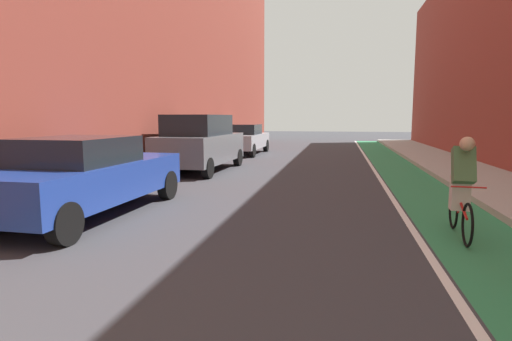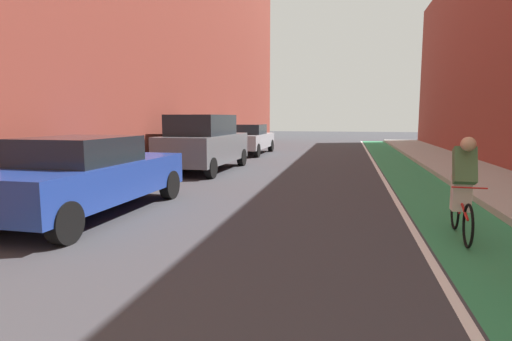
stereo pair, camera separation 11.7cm
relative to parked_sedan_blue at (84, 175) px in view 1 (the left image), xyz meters
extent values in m
plane|color=#38383D|center=(3.36, 5.00, -0.79)|extent=(87.44, 87.44, 0.00)
cube|color=#2D8451|center=(6.96, 7.00, -0.79)|extent=(1.60, 39.74, 0.00)
cube|color=white|center=(6.06, 7.00, -0.79)|extent=(0.12, 39.74, 0.00)
cube|color=#A8A59E|center=(9.02, 7.00, -0.72)|extent=(2.52, 39.74, 0.14)
cube|color=navy|center=(0.00, 0.05, -0.11)|extent=(1.97, 4.74, 0.70)
cube|color=black|center=(0.00, -0.18, 0.47)|extent=(1.69, 2.01, 0.55)
cylinder|color=black|center=(-0.82, 1.87, -0.46)|extent=(0.23, 0.66, 0.66)
cylinder|color=black|center=(0.90, 1.84, -0.46)|extent=(0.23, 0.66, 0.66)
cylinder|color=black|center=(0.82, -1.77, -0.46)|extent=(0.23, 0.66, 0.66)
cube|color=#595B60|center=(0.00, 6.88, 0.02)|extent=(2.00, 4.67, 0.95)
cube|color=black|center=(-0.01, 6.65, 0.82)|extent=(1.73, 2.82, 0.75)
cylinder|color=black|center=(-0.81, 8.66, -0.46)|extent=(0.24, 0.67, 0.66)
cylinder|color=black|center=(0.91, 8.62, -0.46)|extent=(0.24, 0.67, 0.66)
cylinder|color=black|center=(-0.91, 5.14, -0.46)|extent=(0.24, 0.67, 0.66)
cylinder|color=black|center=(0.81, 5.09, -0.46)|extent=(0.24, 0.67, 0.66)
cube|color=#9EA0A8|center=(0.00, 13.76, -0.11)|extent=(1.80, 4.61, 0.70)
cube|color=black|center=(0.00, 13.53, 0.47)|extent=(1.56, 1.95, 0.55)
cylinder|color=black|center=(-0.78, 15.52, -0.46)|extent=(0.23, 0.66, 0.66)
cylinder|color=black|center=(0.82, 15.50, -0.46)|extent=(0.23, 0.66, 0.66)
cylinder|color=black|center=(-0.81, 12.02, -0.46)|extent=(0.23, 0.66, 0.66)
cylinder|color=black|center=(0.78, 12.00, -0.46)|extent=(0.23, 0.66, 0.66)
torus|color=black|center=(6.68, -0.65, -0.46)|extent=(0.08, 0.66, 0.65)
torus|color=black|center=(6.75, 0.40, -0.46)|extent=(0.08, 0.66, 0.65)
cylinder|color=red|center=(6.71, -0.13, -0.24)|extent=(0.10, 0.96, 0.33)
cylinder|color=red|center=(6.72, 0.06, -0.16)|extent=(0.04, 0.12, 0.55)
cylinder|color=red|center=(6.68, -0.57, 0.09)|extent=(0.48, 0.06, 0.02)
cube|color=beige|center=(6.72, -0.02, -0.09)|extent=(0.30, 0.26, 0.56)
cube|color=#4C7247|center=(6.71, -0.15, 0.37)|extent=(0.35, 0.42, 0.60)
sphere|color=tan|center=(6.70, -0.31, 0.71)|extent=(0.22, 0.22, 0.22)
cube|color=#1E598C|center=(6.72, -0.03, 0.39)|extent=(0.28, 0.29, 0.39)
camera|label=1|loc=(4.79, -7.07, 1.11)|focal=29.01mm
camera|label=2|loc=(4.91, -7.04, 1.11)|focal=29.01mm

